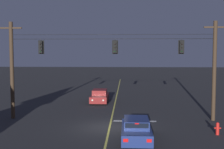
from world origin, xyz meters
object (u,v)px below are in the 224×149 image
(traffic_light_left_inner, at_px, (115,47))
(car_oncoming_lead, at_px, (100,96))
(car_waiting_near_lane, at_px, (136,130))
(traffic_light_centre, at_px, (182,47))
(traffic_light_leftmost, at_px, (41,47))
(fire_hydrant, at_px, (218,128))

(traffic_light_left_inner, xyz_separation_m, car_oncoming_lead, (-2.00, 8.26, -5.26))
(car_waiting_near_lane, xyz_separation_m, car_oncoming_lead, (-3.54, 13.91, -0.00))
(traffic_light_centre, relative_size, car_oncoming_lead, 0.28)
(traffic_light_left_inner, xyz_separation_m, traffic_light_centre, (5.31, 0.00, 0.00))
(traffic_light_left_inner, bearing_deg, traffic_light_leftmost, 180.00)
(traffic_light_centre, bearing_deg, traffic_light_leftmost, 180.00)
(traffic_light_centre, bearing_deg, car_waiting_near_lane, -123.70)
(car_oncoming_lead, relative_size, fire_hydrant, 5.26)
(traffic_light_leftmost, bearing_deg, traffic_light_left_inner, 0.00)
(car_oncoming_lead, bearing_deg, car_waiting_near_lane, -75.72)
(car_oncoming_lead, distance_m, fire_hydrant, 15.38)
(traffic_light_centre, distance_m, fire_hydrant, 7.10)
(car_waiting_near_lane, xyz_separation_m, fire_hydrant, (5.45, 1.44, -0.21))
(traffic_light_left_inner, xyz_separation_m, fire_hydrant, (6.99, -4.22, -5.46))
(car_waiting_near_lane, height_order, fire_hydrant, car_waiting_near_lane)
(traffic_light_centre, bearing_deg, fire_hydrant, -68.31)
(traffic_light_leftmost, bearing_deg, traffic_light_centre, 0.00)
(traffic_light_left_inner, bearing_deg, car_oncoming_lead, 103.62)
(traffic_light_left_inner, relative_size, car_oncoming_lead, 0.28)
(traffic_light_leftmost, xyz_separation_m, car_waiting_near_lane, (7.61, -5.66, -5.26))
(car_oncoming_lead, bearing_deg, traffic_light_left_inner, -76.38)
(car_waiting_near_lane, distance_m, car_oncoming_lead, 14.36)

